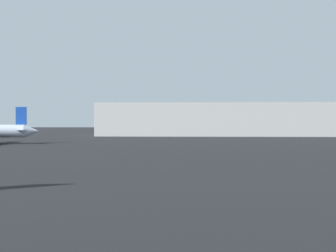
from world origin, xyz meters
name	(u,v)px	position (x,y,z in m)	size (l,w,h in m)	color
terminal_building	(232,119)	(9.41, 136.49, 5.48)	(90.45, 21.21, 10.95)	#B7B7B2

